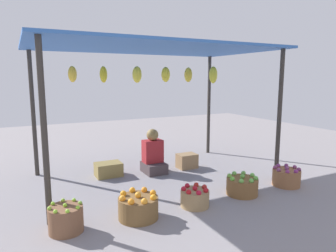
% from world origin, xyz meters
% --- Properties ---
extents(ground_plane, '(14.00, 14.00, 0.00)m').
position_xyz_m(ground_plane, '(0.00, 0.00, 0.00)').
color(ground_plane, gray).
extents(market_stall_structure, '(3.85, 2.31, 2.16)m').
position_xyz_m(market_stall_structure, '(0.01, 0.01, 2.01)').
color(market_stall_structure, '#38332D').
rests_on(market_stall_structure, ground).
extents(vendor_person, '(0.36, 0.44, 0.78)m').
position_xyz_m(vendor_person, '(0.09, 0.25, 0.30)').
color(vendor_person, '#443739').
rests_on(vendor_person, ground).
extents(basket_limes, '(0.37, 0.37, 0.33)m').
position_xyz_m(basket_limes, '(-1.63, -1.27, 0.15)').
color(basket_limes, brown).
rests_on(basket_limes, ground).
extents(basket_oranges, '(0.48, 0.48, 0.33)m').
position_xyz_m(basket_oranges, '(-0.81, -1.32, 0.14)').
color(basket_oranges, brown).
rests_on(basket_oranges, ground).
extents(basket_red_apples, '(0.38, 0.38, 0.28)m').
position_xyz_m(basket_red_apples, '(-0.02, -1.34, 0.12)').
color(basket_red_apples, '#9A7C52').
rests_on(basket_red_apples, ground).
extents(basket_green_apples, '(0.45, 0.45, 0.30)m').
position_xyz_m(basket_green_apples, '(0.81, -1.29, 0.13)').
color(basket_green_apples, brown).
rests_on(basket_green_apples, ground).
extents(basket_purple_onions, '(0.42, 0.42, 0.31)m').
position_xyz_m(basket_purple_onions, '(1.67, -1.32, 0.13)').
color(basket_purple_onions, '#8D5D3A').
rests_on(basket_purple_onions, ground).
extents(wooden_crate_near_vendor, '(0.35, 0.26, 0.27)m').
position_xyz_m(wooden_crate_near_vendor, '(0.75, 0.20, 0.13)').
color(wooden_crate_near_vendor, '#91704B').
rests_on(wooden_crate_near_vendor, ground).
extents(wooden_crate_stacked_rear, '(0.43, 0.32, 0.23)m').
position_xyz_m(wooden_crate_stacked_rear, '(-0.69, 0.39, 0.12)').
color(wooden_crate_stacked_rear, olive).
rests_on(wooden_crate_stacked_rear, ground).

